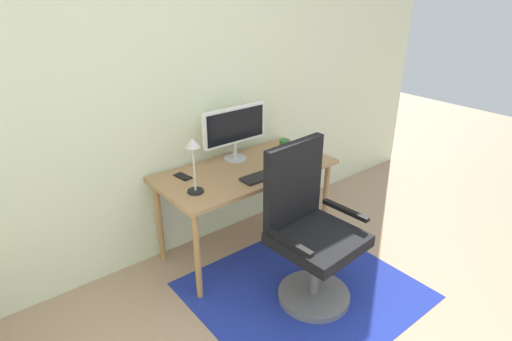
# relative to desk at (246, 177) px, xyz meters

# --- Properties ---
(wall_back) EXTENTS (6.00, 0.10, 2.60)m
(wall_back) POSITION_rel_desk_xyz_m (-0.49, 0.41, 0.66)
(wall_back) COLOR beige
(wall_back) RESTS_ON ground
(area_rug) EXTENTS (1.46, 1.34, 0.01)m
(area_rug) POSITION_rel_desk_xyz_m (-0.01, -0.69, -0.64)
(area_rug) COLOR #1E2F96
(area_rug) RESTS_ON ground
(desk) EXTENTS (1.36, 0.67, 0.71)m
(desk) POSITION_rel_desk_xyz_m (0.00, 0.00, 0.00)
(desk) COLOR #A47A4F
(desk) RESTS_ON ground
(monitor) EXTENTS (0.56, 0.18, 0.43)m
(monitor) POSITION_rel_desk_xyz_m (0.04, 0.19, 0.34)
(monitor) COLOR #B2B2B7
(monitor) RESTS_ON desk
(keyboard) EXTENTS (0.43, 0.13, 0.02)m
(keyboard) POSITION_rel_desk_xyz_m (0.05, -0.20, 0.08)
(keyboard) COLOR black
(keyboard) RESTS_ON desk
(computer_mouse) EXTENTS (0.06, 0.10, 0.03)m
(computer_mouse) POSITION_rel_desk_xyz_m (0.37, -0.18, 0.09)
(computer_mouse) COLOR black
(computer_mouse) RESTS_ON desk
(coffee_cup) EXTENTS (0.09, 0.09, 0.09)m
(coffee_cup) POSITION_rel_desk_xyz_m (0.48, 0.10, 0.12)
(coffee_cup) COLOR #265F27
(coffee_cup) RESTS_ON desk
(cell_phone) EXTENTS (0.09, 0.15, 0.01)m
(cell_phone) POSITION_rel_desk_xyz_m (-0.45, 0.16, 0.08)
(cell_phone) COLOR black
(cell_phone) RESTS_ON desk
(desk_lamp) EXTENTS (0.11, 0.11, 0.39)m
(desk_lamp) POSITION_rel_desk_xyz_m (-0.50, -0.10, 0.35)
(desk_lamp) COLOR black
(desk_lamp) RESTS_ON desk
(office_chair) EXTENTS (0.62, 0.56, 1.10)m
(office_chair) POSITION_rel_desk_xyz_m (-0.02, -0.71, -0.16)
(office_chair) COLOR slate
(office_chair) RESTS_ON ground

